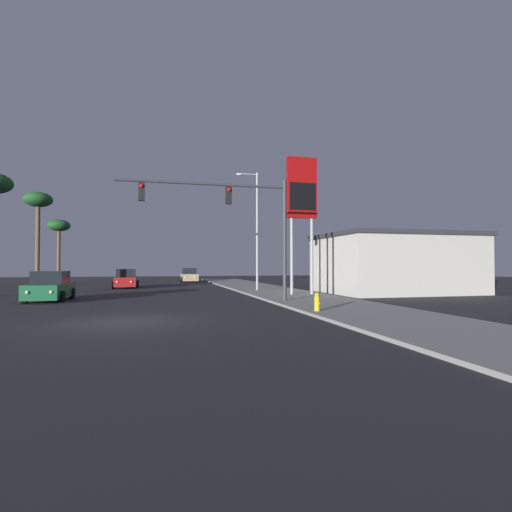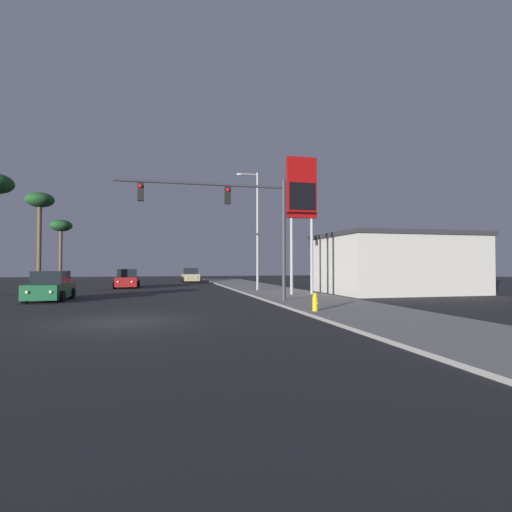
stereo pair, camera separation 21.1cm
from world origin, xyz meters
The scene contains 12 objects.
ground_plane centered at (0.00, 0.00, 0.00)m, with size 120.00×120.00×0.00m, color #28282B.
sidewalk_right centered at (9.50, 10.00, 0.06)m, with size 5.00×60.00×0.12m.
building_gas_station centered at (18.00, 11.20, 2.16)m, with size 10.30×8.30×4.30m.
car_tan centered at (4.80, 33.56, 0.76)m, with size 2.04×4.33×1.68m.
car_red centered at (-1.58, 22.25, 0.76)m, with size 2.04×4.33×1.68m.
car_green centered at (-4.76, 9.81, 0.76)m, with size 2.04×4.33×1.68m.
traffic_light_mast centered at (5.15, 5.68, 4.81)m, with size 8.88×0.36×6.50m.
street_lamp centered at (8.38, 14.70, 5.12)m, with size 1.74×0.24×9.00m.
gas_station_sign centered at (10.31, 9.82, 6.62)m, with size 2.00×0.42×9.00m.
fire_hydrant centered at (7.55, 0.62, 0.49)m, with size 0.24×0.34×0.76m.
palm_tree_mid centered at (-9.20, 24.00, 7.38)m, with size 2.40×2.40×8.50m.
palm_tree_far centered at (-9.69, 34.00, 6.18)m, with size 2.40×2.40×7.17m.
Camera 2 is at (1.32, -14.89, 2.01)m, focal length 28.00 mm.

